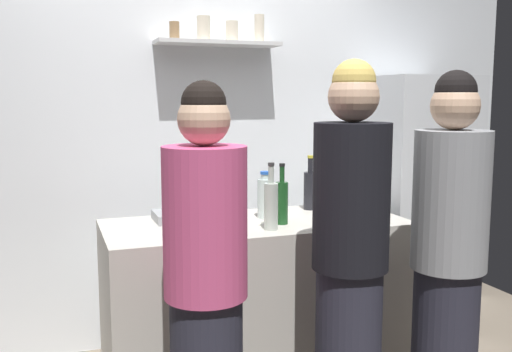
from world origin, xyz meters
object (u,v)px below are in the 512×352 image
utensil_holder (352,206)px  person_grey_hoodie (448,259)px  refrigerator (415,205)px  wine_bottle_green_glass (282,201)px  wine_bottle_pale_glass (271,204)px  wine_bottle_amber_glass (215,208)px  baking_pan (185,215)px  person_pink_top (206,287)px  water_bottle_plastic (265,197)px  person_blonde (350,258)px  wine_bottle_dark_glass (310,189)px

utensil_holder → person_grey_hoodie: (0.09, -0.75, -0.12)m
refrigerator → wine_bottle_green_glass: bearing=-158.5°
utensil_holder → wine_bottle_pale_glass: wine_bottle_pale_glass is taller
wine_bottle_green_glass → wine_bottle_amber_glass: (-0.38, -0.03, -0.01)m
utensil_holder → person_grey_hoodie: 0.76m
baking_pan → person_pink_top: size_ratio=0.21×
wine_bottle_green_glass → water_bottle_plastic: 0.18m
wine_bottle_green_glass → person_blonde: (0.09, -0.58, -0.16)m
wine_bottle_pale_glass → person_pink_top: size_ratio=0.21×
wine_bottle_green_glass → person_grey_hoodie: bearing=-50.9°
utensil_holder → person_grey_hoodie: size_ratio=0.13×
refrigerator → utensil_holder: 0.80m
wine_bottle_dark_glass → person_pink_top: 1.30m
utensil_holder → wine_bottle_dark_glass: bearing=120.5°
baking_pan → water_bottle_plastic: water_bottle_plastic is taller
refrigerator → baking_pan: (-1.62, -0.18, 0.07)m
water_bottle_plastic → person_grey_hoodie: size_ratio=0.15×
wine_bottle_green_glass → wine_bottle_dark_glass: size_ratio=0.99×
wine_bottle_amber_glass → wine_bottle_green_glass: bearing=4.9°
wine_bottle_green_glass → wine_bottle_amber_glass: 0.38m
refrigerator → water_bottle_plastic: bearing=-166.8°
utensil_holder → person_blonde: person_blonde is taller
wine_bottle_green_glass → water_bottle_plastic: (-0.03, 0.18, -0.01)m
person_grey_hoodie → person_blonde: bearing=144.8°
wine_bottle_amber_glass → wine_bottle_dark_glass: (0.69, 0.35, 0.01)m
wine_bottle_amber_glass → person_grey_hoodie: (0.92, -0.64, -0.18)m
baking_pan → person_blonde: person_blonde is taller
baking_pan → person_pink_top: 0.88m
wine_bottle_amber_glass → water_bottle_plastic: size_ratio=1.22×
utensil_holder → wine_bottle_amber_glass: bearing=-173.0°
refrigerator → person_pink_top: size_ratio=1.04×
wine_bottle_dark_glass → person_grey_hoodie: size_ratio=0.19×
refrigerator → person_blonde: (-1.07, -1.04, 0.01)m
refrigerator → utensil_holder: (-0.70, -0.38, 0.10)m
baking_pan → utensil_holder: (0.92, -0.20, 0.03)m
refrigerator → wine_bottle_dark_glass: bearing=-170.9°
refrigerator → person_pink_top: refrigerator is taller
wine_bottle_dark_glass → baking_pan: bearing=-176.5°
wine_bottle_amber_glass → person_grey_hoodie: size_ratio=0.19×
person_pink_top → person_grey_hoodie: size_ratio=0.97×
refrigerator → wine_bottle_green_glass: refrigerator is taller
person_blonde → person_grey_hoodie: 0.47m
utensil_holder → wine_bottle_amber_glass: size_ratio=0.68×
wine_bottle_green_glass → person_grey_hoodie: (0.55, -0.67, -0.19)m
baking_pan → utensil_holder: utensil_holder is taller
wine_bottle_green_glass → person_grey_hoodie: size_ratio=0.19×
utensil_holder → wine_bottle_dark_glass: (-0.15, 0.25, 0.07)m
baking_pan → person_blonde: (0.55, -0.85, -0.07)m
baking_pan → wine_bottle_pale_glass: wine_bottle_pale_glass is taller
water_bottle_plastic → wine_bottle_dark_glass: bearing=22.6°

